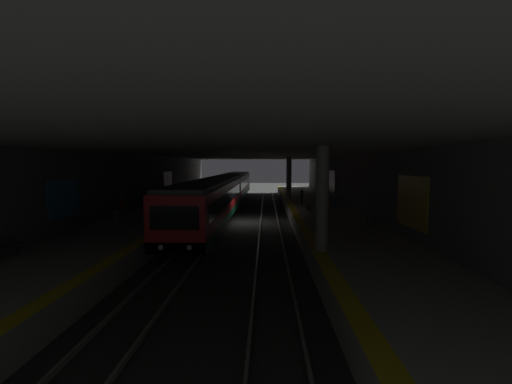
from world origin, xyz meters
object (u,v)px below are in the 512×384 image
(pillar_far, at_px, (289,178))
(bench_left_near, at_px, (372,216))
(bench_left_mid, at_px, (335,198))
(backpack_on_floor, at_px, (309,208))
(trash_bin, at_px, (116,216))
(bench_left_far, at_px, (329,195))
(suitcase_rolling, at_px, (334,203))
(person_walking_mid, at_px, (302,196))
(pillar_near, at_px, (322,199))
(metro_train, at_px, (227,191))
(person_waiting_near, at_px, (122,207))
(bench_right_mid, at_px, (77,223))
(bench_right_near, at_px, (2,246))

(pillar_far, height_order, bench_left_near, pillar_far)
(bench_left_mid, bearing_deg, backpack_on_floor, 148.22)
(trash_bin, bearing_deg, bench_left_mid, -55.77)
(bench_left_far, distance_m, suitcase_rolling, 5.55)
(bench_left_near, xyz_separation_m, person_walking_mid, (10.45, 3.26, 0.29))
(suitcase_rolling, bearing_deg, trash_bin, 118.96)
(bench_left_near, height_order, backpack_on_floor, bench_left_near)
(pillar_near, bearing_deg, backpack_on_floor, -4.76)
(pillar_near, bearing_deg, suitcase_rolling, -13.22)
(metro_train, height_order, person_waiting_near, metro_train)
(pillar_far, distance_m, bench_left_near, 15.58)
(pillar_far, relative_size, backpack_on_floor, 11.38)
(bench_left_near, relative_size, suitcase_rolling, 1.70)
(suitcase_rolling, relative_size, trash_bin, 1.18)
(metro_train, bearing_deg, pillar_far, -82.40)
(backpack_on_floor, bearing_deg, bench_right_mid, 123.69)
(bench_left_near, relative_size, bench_left_mid, 1.00)
(person_waiting_near, relative_size, person_walking_mid, 1.08)
(pillar_near, bearing_deg, bench_left_near, -32.71)
(bench_right_mid, height_order, trash_bin, bench_right_mid)
(pillar_near, distance_m, person_walking_mid, 17.05)
(bench_left_near, bearing_deg, pillar_far, 15.68)
(bench_right_near, xyz_separation_m, person_waiting_near, (9.40, -0.79, 0.37))
(metro_train, xyz_separation_m, suitcase_rolling, (-5.04, -10.19, -0.63))
(person_walking_mid, bearing_deg, pillar_far, 11.71)
(bench_right_near, bearing_deg, bench_left_mid, -40.95)
(pillar_far, bearing_deg, bench_right_mid, 144.20)
(metro_train, bearing_deg, bench_right_near, 164.17)
(metro_train, distance_m, trash_bin, 14.88)
(bench_right_mid, bearing_deg, person_walking_mid, -45.84)
(bench_left_near, distance_m, bench_right_mid, 17.32)
(suitcase_rolling, distance_m, backpack_on_floor, 3.70)
(person_waiting_near, bearing_deg, bench_left_mid, -57.75)
(bench_right_mid, height_order, person_waiting_near, person_waiting_near)
(suitcase_rolling, bearing_deg, backpack_on_floor, 135.87)
(bench_right_mid, relative_size, suitcase_rolling, 1.70)
(trash_bin, bearing_deg, person_walking_mid, -52.06)
(bench_left_near, xyz_separation_m, bench_right_near, (-8.30, 17.07, 0.00))
(pillar_near, distance_m, person_waiting_near, 14.36)
(trash_bin, bearing_deg, person_waiting_near, -3.64)
(metro_train, bearing_deg, bench_left_mid, -103.94)
(suitcase_rolling, xyz_separation_m, trash_bin, (-8.74, 15.79, 0.07))
(bench_left_near, bearing_deg, bench_left_far, 0.00)
(metro_train, relative_size, person_waiting_near, 24.61)
(person_waiting_near, height_order, suitcase_rolling, person_waiting_near)
(pillar_far, bearing_deg, person_walking_mid, -168.29)
(pillar_near, bearing_deg, bench_right_mid, 74.57)
(pillar_far, distance_m, trash_bin, 19.12)
(pillar_near, distance_m, metro_train, 21.61)
(bench_right_near, distance_m, person_waiting_near, 9.44)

